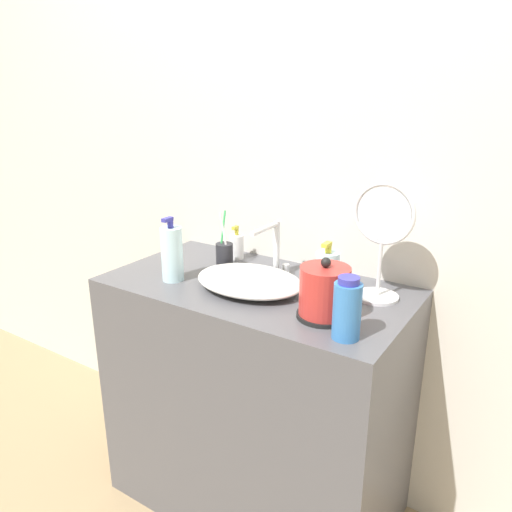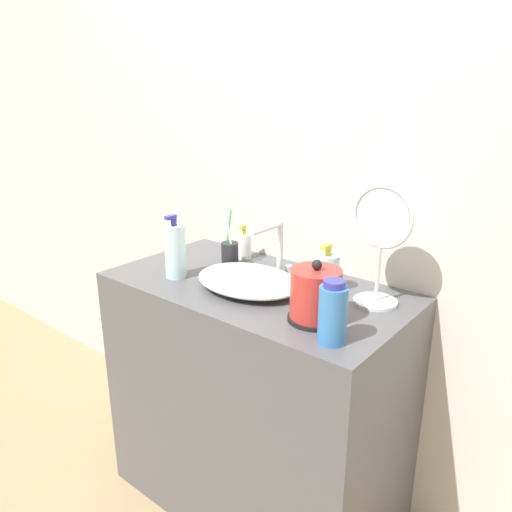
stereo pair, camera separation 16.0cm
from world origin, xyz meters
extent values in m
cube|color=beige|center=(0.00, 0.56, 1.30)|extent=(6.00, 0.04, 2.60)
cube|color=#4C4C51|center=(0.00, 0.27, 0.44)|extent=(1.01, 0.54, 0.88)
ellipsoid|color=silver|center=(0.00, 0.23, 0.91)|extent=(0.36, 0.27, 0.06)
cylinder|color=silver|center=(0.00, 0.40, 0.97)|extent=(0.02, 0.02, 0.19)
cylinder|color=silver|center=(0.00, 0.32, 1.06)|extent=(0.02, 0.15, 0.02)
cylinder|color=silver|center=(0.04, 0.40, 0.90)|extent=(0.02, 0.02, 0.04)
cylinder|color=black|center=(0.29, 0.17, 0.88)|extent=(0.15, 0.15, 0.01)
cylinder|color=#B22D28|center=(0.29, 0.17, 0.95)|extent=(0.14, 0.14, 0.15)
sphere|color=black|center=(0.29, 0.17, 1.04)|extent=(0.03, 0.03, 0.03)
cylinder|color=#232328|center=(-0.19, 0.35, 0.92)|extent=(0.06, 0.06, 0.09)
cylinder|color=white|center=(-0.18, 0.34, 1.00)|extent=(0.03, 0.02, 0.17)
cylinder|color=green|center=(-0.20, 0.36, 1.00)|extent=(0.02, 0.03, 0.17)
cylinder|color=silver|center=(0.20, 0.38, 0.94)|extent=(0.08, 0.08, 0.12)
cylinder|color=gold|center=(0.20, 0.38, 1.01)|extent=(0.02, 0.02, 0.02)
cube|color=gold|center=(0.20, 0.36, 1.03)|extent=(0.02, 0.04, 0.01)
cylinder|color=silver|center=(-0.26, 0.15, 0.97)|extent=(0.07, 0.07, 0.18)
cylinder|color=#333399|center=(-0.26, 0.15, 1.07)|extent=(0.02, 0.02, 0.02)
cube|color=#333399|center=(-0.26, 0.14, 1.09)|extent=(0.02, 0.04, 0.01)
cylinder|color=white|center=(-0.20, 0.45, 0.92)|extent=(0.05, 0.05, 0.09)
cylinder|color=gold|center=(-0.20, 0.45, 0.98)|extent=(0.01, 0.01, 0.02)
cube|color=gold|center=(-0.20, 0.44, 1.00)|extent=(0.01, 0.03, 0.01)
cylinder|color=#3370B7|center=(0.39, 0.09, 0.95)|extent=(0.07, 0.07, 0.15)
cylinder|color=#333399|center=(0.39, 0.09, 1.04)|extent=(0.05, 0.05, 0.02)
cylinder|color=silver|center=(0.37, 0.38, 0.88)|extent=(0.13, 0.13, 0.01)
cylinder|color=silver|center=(0.37, 0.38, 0.97)|extent=(0.01, 0.01, 0.17)
torus|color=silver|center=(0.37, 0.38, 1.14)|extent=(0.19, 0.01, 0.19)
cylinder|color=silver|center=(0.37, 0.38, 1.14)|extent=(0.16, 0.00, 0.16)
camera|label=1|loc=(0.83, -1.01, 1.49)|focal=35.00mm
camera|label=2|loc=(0.96, -0.91, 1.49)|focal=35.00mm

